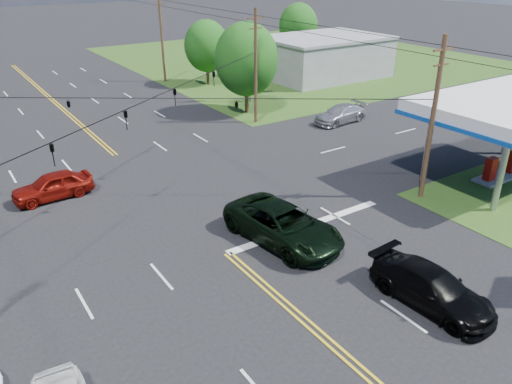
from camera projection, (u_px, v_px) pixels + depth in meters
ground at (160, 195)px, 30.43m from camera, size 280.00×280.00×0.00m
grass_ne at (294, 57)px, 72.05m from camera, size 46.00×48.00×0.03m
stop_bar at (307, 226)px, 26.92m from camera, size 10.00×0.50×0.02m
retail_ne at (323, 58)px, 59.57m from camera, size 14.00×10.00×4.40m
pole_se at (433, 118)px, 28.08m from camera, size 1.60×0.28×9.50m
pole_ne at (256, 66)px, 41.61m from camera, size 1.60×0.28×9.50m
pole_right_far at (162, 35)px, 55.79m from camera, size 1.60×0.28×10.00m
span_wire_signals at (152, 98)px, 27.86m from camera, size 26.00×18.00×1.13m
power_lines at (163, 56)px, 25.24m from camera, size 26.04×100.00×0.64m
tree_right_a at (246, 59)px, 44.39m from camera, size 5.70×5.70×8.18m
tree_right_b at (207, 46)px, 54.94m from camera, size 4.94×4.94×7.09m
tree_far_r at (298, 26)px, 68.10m from camera, size 5.32×5.32×7.63m
pickup_dkgreen at (283, 225)px, 25.15m from camera, size 3.94×7.03×1.86m
suv_black at (432, 288)px, 20.58m from camera, size 2.55×5.58×1.58m
sedan_red at (53, 186)px, 29.74m from camera, size 4.72×2.07×1.58m
sedan_far at (340, 114)px, 43.37m from camera, size 5.39×2.57×1.52m
polesign_ne at (250, 45)px, 47.56m from camera, size 1.95×0.89×7.20m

